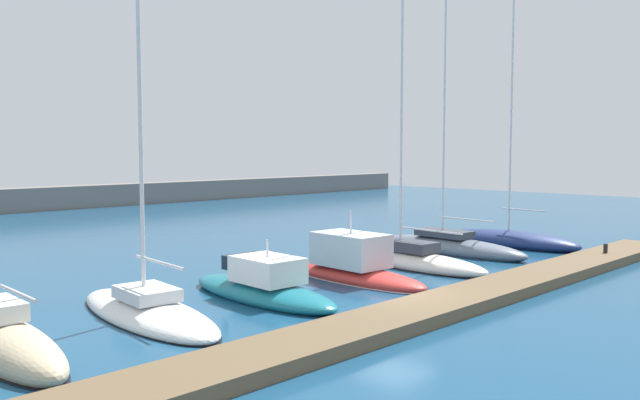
{
  "coord_description": "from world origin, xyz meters",
  "views": [
    {
      "loc": [
        -18.37,
        -14.37,
        5.48
      ],
      "look_at": [
        0.52,
        4.18,
        3.43
      ],
      "focal_mm": 37.34,
      "sensor_mm": 36.0,
      "label": 1
    }
  ],
  "objects_px": {
    "sailboat_sand_second": "(4,342)",
    "sailboat_ivory_sixth": "(413,260)",
    "motorboat_red_fifth": "(352,266)",
    "sailboat_navy_eighth": "(512,239)",
    "sailboat_white_third": "(147,311)",
    "motorboat_teal_fourth": "(263,287)",
    "sailboat_slate_seventh": "(449,246)",
    "dock_bollard": "(606,248)"
  },
  "relations": [
    {
      "from": "sailboat_ivory_sixth",
      "to": "dock_bollard",
      "type": "xyz_separation_m",
      "value": [
        7.71,
        -5.81,
        0.34
      ]
    },
    {
      "from": "sailboat_sand_second",
      "to": "motorboat_teal_fourth",
      "type": "bearing_deg",
      "value": -86.93
    },
    {
      "from": "sailboat_sand_second",
      "to": "sailboat_slate_seventh",
      "type": "xyz_separation_m",
      "value": [
        23.23,
        1.36,
        0.0
      ]
    },
    {
      "from": "sailboat_sand_second",
      "to": "sailboat_ivory_sixth",
      "type": "relative_size",
      "value": 0.85
    },
    {
      "from": "dock_bollard",
      "to": "sailboat_navy_eighth",
      "type": "bearing_deg",
      "value": 73.97
    },
    {
      "from": "sailboat_slate_seventh",
      "to": "sailboat_navy_eighth",
      "type": "distance_m",
      "value": 4.7
    },
    {
      "from": "sailboat_sand_second",
      "to": "sailboat_navy_eighth",
      "type": "distance_m",
      "value": 27.78
    },
    {
      "from": "sailboat_white_third",
      "to": "dock_bollard",
      "type": "bearing_deg",
      "value": -101.03
    },
    {
      "from": "motorboat_teal_fourth",
      "to": "sailboat_slate_seventh",
      "type": "height_order",
      "value": "sailboat_slate_seventh"
    },
    {
      "from": "sailboat_slate_seventh",
      "to": "motorboat_teal_fourth",
      "type": "bearing_deg",
      "value": 97.88
    },
    {
      "from": "sailboat_sand_second",
      "to": "sailboat_slate_seventh",
      "type": "bearing_deg",
      "value": -84.37
    },
    {
      "from": "sailboat_ivory_sixth",
      "to": "sailboat_navy_eighth",
      "type": "distance_m",
      "value": 9.39
    },
    {
      "from": "sailboat_sand_second",
      "to": "motorboat_red_fifth",
      "type": "xyz_separation_m",
      "value": [
        14.14,
        0.18,
        0.22
      ]
    },
    {
      "from": "sailboat_slate_seventh",
      "to": "sailboat_navy_eighth",
      "type": "relative_size",
      "value": 0.79
    },
    {
      "from": "sailboat_white_third",
      "to": "motorboat_teal_fourth",
      "type": "height_order",
      "value": "sailboat_white_third"
    },
    {
      "from": "sailboat_white_third",
      "to": "motorboat_red_fifth",
      "type": "height_order",
      "value": "sailboat_white_third"
    },
    {
      "from": "motorboat_red_fifth",
      "to": "sailboat_ivory_sixth",
      "type": "relative_size",
      "value": 0.48
    },
    {
      "from": "motorboat_teal_fourth",
      "to": "sailboat_ivory_sixth",
      "type": "bearing_deg",
      "value": -87.4
    },
    {
      "from": "sailboat_white_third",
      "to": "sailboat_navy_eighth",
      "type": "bearing_deg",
      "value": -85.71
    },
    {
      "from": "motorboat_red_fifth",
      "to": "sailboat_slate_seventh",
      "type": "distance_m",
      "value": 9.17
    },
    {
      "from": "sailboat_sand_second",
      "to": "sailboat_slate_seventh",
      "type": "height_order",
      "value": "sailboat_slate_seventh"
    },
    {
      "from": "sailboat_white_third",
      "to": "sailboat_ivory_sixth",
      "type": "bearing_deg",
      "value": -86.8
    },
    {
      "from": "sailboat_white_third",
      "to": "sailboat_slate_seventh",
      "type": "height_order",
      "value": "sailboat_slate_seventh"
    },
    {
      "from": "motorboat_teal_fourth",
      "to": "dock_bollard",
      "type": "distance_m",
      "value": 17.89
    },
    {
      "from": "sailboat_sand_second",
      "to": "sailboat_navy_eighth",
      "type": "xyz_separation_m",
      "value": [
        27.78,
        0.17,
        0.03
      ]
    },
    {
      "from": "motorboat_teal_fourth",
      "to": "sailboat_navy_eighth",
      "type": "relative_size",
      "value": 0.44
    },
    {
      "from": "sailboat_navy_eighth",
      "to": "sailboat_slate_seventh",
      "type": "bearing_deg",
      "value": 78.44
    },
    {
      "from": "sailboat_slate_seventh",
      "to": "dock_bollard",
      "type": "distance_m",
      "value": 7.6
    },
    {
      "from": "sailboat_white_third",
      "to": "motorboat_teal_fourth",
      "type": "relative_size",
      "value": 1.66
    },
    {
      "from": "motorboat_teal_fourth",
      "to": "motorboat_red_fifth",
      "type": "bearing_deg",
      "value": -86.77
    },
    {
      "from": "sailboat_ivory_sixth",
      "to": "sailboat_navy_eighth",
      "type": "height_order",
      "value": "sailboat_navy_eighth"
    },
    {
      "from": "sailboat_ivory_sixth",
      "to": "sailboat_slate_seventh",
      "type": "relative_size",
      "value": 1.17
    },
    {
      "from": "sailboat_sand_second",
      "to": "sailboat_white_third",
      "type": "bearing_deg",
      "value": -79.33
    },
    {
      "from": "sailboat_sand_second",
      "to": "sailboat_navy_eighth",
      "type": "bearing_deg",
      "value": -87.35
    },
    {
      "from": "sailboat_ivory_sixth",
      "to": "sailboat_white_third",
      "type": "bearing_deg",
      "value": 90.67
    },
    {
      "from": "motorboat_teal_fourth",
      "to": "sailboat_slate_seventh",
      "type": "distance_m",
      "value": 14.11
    },
    {
      "from": "sailboat_sand_second",
      "to": "sailboat_ivory_sixth",
      "type": "height_order",
      "value": "sailboat_ivory_sixth"
    },
    {
      "from": "motorboat_teal_fourth",
      "to": "sailboat_navy_eighth",
      "type": "height_order",
      "value": "sailboat_navy_eighth"
    },
    {
      "from": "motorboat_red_fifth",
      "to": "sailboat_sand_second",
      "type": "bearing_deg",
      "value": 93.77
    },
    {
      "from": "motorboat_red_fifth",
      "to": "sailboat_slate_seventh",
      "type": "xyz_separation_m",
      "value": [
        9.09,
        1.17,
        -0.22
      ]
    },
    {
      "from": "motorboat_red_fifth",
      "to": "sailboat_ivory_sixth",
      "type": "xyz_separation_m",
      "value": [
        4.25,
        -0.05,
        -0.26
      ]
    },
    {
      "from": "motorboat_red_fifth",
      "to": "sailboat_ivory_sixth",
      "type": "bearing_deg",
      "value": -87.67
    }
  ]
}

